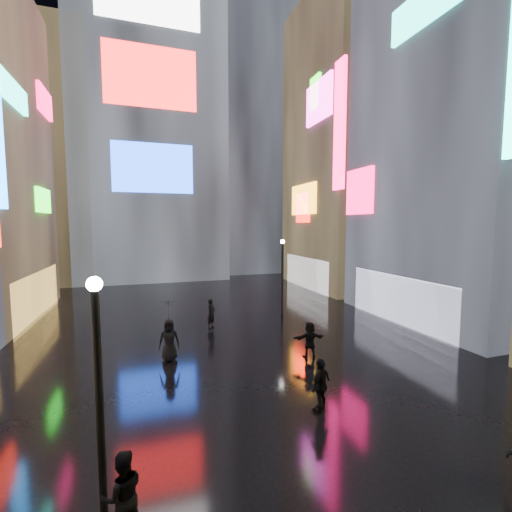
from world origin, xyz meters
name	(u,v)px	position (x,y,z in m)	size (l,w,h in m)	color
ground	(216,325)	(0.00, 20.00, 0.00)	(140.00, 140.00, 0.00)	black
building_right_mid	(470,86)	(15.98, 17.01, 14.99)	(10.28, 13.70, 30.00)	black
building_right_far	(352,147)	(15.98, 30.00, 13.98)	(10.28, 12.00, 28.00)	black
tower_main	(150,101)	(-3.00, 43.97, 21.01)	(16.00, 14.20, 42.00)	black
tower_flank_right	(242,146)	(9.00, 46.00, 17.00)	(12.00, 12.00, 34.00)	black
tower_flank_left	(44,161)	(-14.00, 42.00, 13.00)	(10.00, 10.00, 26.00)	black
lamp_near	(99,389)	(-4.96, 6.79, 2.94)	(0.30, 0.30, 5.20)	black
lamp_far	(282,272)	(4.89, 21.18, 2.94)	(0.30, 0.30, 5.20)	black
pedestrian_1	(123,495)	(-4.58, 6.45, 0.88)	(0.85, 0.66, 1.75)	black
pedestrian_3	(321,385)	(1.39, 9.33, 0.90)	(1.05, 0.44, 1.80)	black
pedestrian_4	(169,340)	(-3.09, 15.28, 0.95)	(0.93, 0.60, 1.90)	black
pedestrian_5	(310,340)	(3.18, 13.66, 0.84)	(1.55, 0.49, 1.67)	black
pedestrian_6	(211,314)	(-0.37, 19.55, 0.90)	(0.66, 0.43, 1.80)	black
umbrella_2	(168,310)	(-3.09, 15.28, 2.35)	(0.99, 1.01, 0.91)	black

